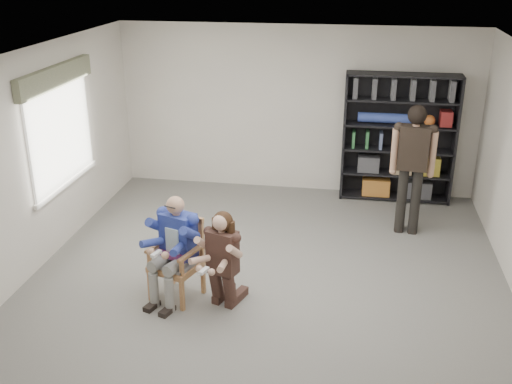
% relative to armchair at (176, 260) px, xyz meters
% --- Properties ---
extents(room_shell, '(6.00, 7.00, 2.80)m').
position_rel_armchair_xyz_m(room_shell, '(1.01, 0.31, 0.90)').
color(room_shell, white).
rests_on(room_shell, ground).
extents(floor, '(6.00, 7.00, 0.01)m').
position_rel_armchair_xyz_m(floor, '(1.01, 0.31, -0.50)').
color(floor, slate).
rests_on(floor, ground).
extents(window_left, '(0.16, 2.00, 1.75)m').
position_rel_armchair_xyz_m(window_left, '(-1.94, 1.31, 1.13)').
color(window_left, silver).
rests_on(window_left, room_shell).
extents(armchair, '(0.73, 0.72, 1.00)m').
position_rel_armchair_xyz_m(armchair, '(0.00, 0.00, 0.00)').
color(armchair, '#AE6744').
rests_on(armchair, floor).
extents(seated_man, '(0.78, 0.92, 1.30)m').
position_rel_armchair_xyz_m(seated_man, '(0.00, 0.00, 0.15)').
color(seated_man, navy).
rests_on(seated_man, floor).
extents(kneeling_woman, '(0.73, 0.92, 1.19)m').
position_rel_armchair_xyz_m(kneeling_woman, '(0.58, -0.12, 0.10)').
color(kneeling_woman, '#37261F').
rests_on(kneeling_woman, floor).
extents(bookshelf, '(1.80, 0.38, 2.10)m').
position_rel_armchair_xyz_m(bookshelf, '(2.71, 3.59, 0.55)').
color(bookshelf, black).
rests_on(bookshelf, floor).
extents(standing_man, '(0.62, 0.39, 1.91)m').
position_rel_armchair_xyz_m(standing_man, '(2.83, 2.29, 0.45)').
color(standing_man, black).
rests_on(standing_man, floor).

